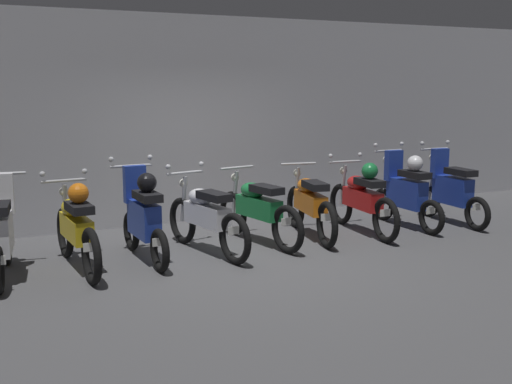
% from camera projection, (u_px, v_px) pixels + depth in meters
% --- Properties ---
extents(ground_plane, '(80.00, 80.00, 0.00)m').
position_uv_depth(ground_plane, '(250.00, 258.00, 8.10)').
color(ground_plane, '#4C4C4F').
extents(back_wall, '(16.00, 0.30, 3.28)m').
position_uv_depth(back_wall, '(184.00, 120.00, 10.08)').
color(back_wall, '#ADADB2').
rests_on(back_wall, ground).
extents(motorbike_slot_1, '(0.56, 1.68, 1.18)m').
position_uv_depth(motorbike_slot_1, '(1.00, 233.00, 7.19)').
color(motorbike_slot_1, black).
rests_on(motorbike_slot_1, ground).
extents(motorbike_slot_2, '(0.59, 1.95, 1.15)m').
position_uv_depth(motorbike_slot_2, '(76.00, 227.00, 7.50)').
color(motorbike_slot_2, black).
rests_on(motorbike_slot_2, ground).
extents(motorbike_slot_3, '(0.59, 1.68, 1.29)m').
position_uv_depth(motorbike_slot_3, '(143.00, 216.00, 7.90)').
color(motorbike_slot_3, black).
rests_on(motorbike_slot_3, ground).
extents(motorbike_slot_4, '(0.62, 1.93, 1.15)m').
position_uv_depth(motorbike_slot_4, '(206.00, 216.00, 8.26)').
color(motorbike_slot_4, black).
rests_on(motorbike_slot_4, ground).
extents(motorbike_slot_5, '(0.59, 1.94, 1.03)m').
position_uv_depth(motorbike_slot_5, '(258.00, 209.00, 8.76)').
color(motorbike_slot_5, black).
rests_on(motorbike_slot_5, ground).
extents(motorbike_slot_6, '(0.58, 1.94, 1.03)m').
position_uv_depth(motorbike_slot_6, '(310.00, 204.00, 9.12)').
color(motorbike_slot_6, black).
rests_on(motorbike_slot_6, ground).
extents(motorbike_slot_7, '(0.59, 1.95, 1.15)m').
position_uv_depth(motorbike_slot_7, '(362.00, 198.00, 9.37)').
color(motorbike_slot_7, black).
rests_on(motorbike_slot_7, ground).
extents(motorbike_slot_8, '(0.59, 1.68, 1.29)m').
position_uv_depth(motorbike_slot_8, '(406.00, 191.00, 9.74)').
color(motorbike_slot_8, black).
rests_on(motorbike_slot_8, ground).
extents(motorbike_slot_9, '(0.59, 1.68, 1.29)m').
position_uv_depth(motorbike_slot_9, '(451.00, 190.00, 10.03)').
color(motorbike_slot_9, black).
rests_on(motorbike_slot_9, ground).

